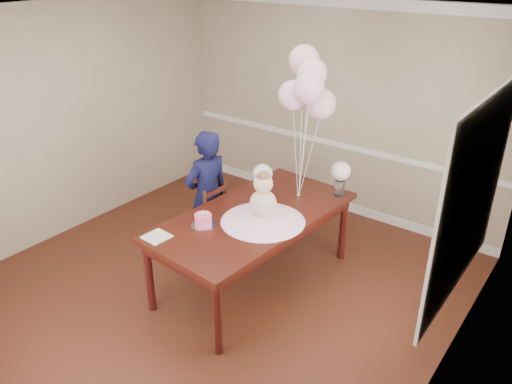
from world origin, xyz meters
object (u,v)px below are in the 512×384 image
(dining_table_top, at_px, (254,216))
(dining_chair_seat, at_px, (229,233))
(birthday_cake, at_px, (203,219))
(woman, at_px, (207,197))

(dining_table_top, bearing_deg, dining_chair_seat, 171.22)
(birthday_cake, bearing_deg, dining_chair_seat, 106.26)
(birthday_cake, xyz_separation_m, woman, (-0.46, 0.56, -0.12))
(dining_table_top, xyz_separation_m, woman, (-0.71, 0.09, -0.03))
(birthday_cake, relative_size, woman, 0.11)
(birthday_cake, distance_m, dining_chair_seat, 0.75)
(dining_table_top, distance_m, woman, 0.71)
(dining_table_top, xyz_separation_m, dining_chair_seat, (-0.41, 0.09, -0.38))
(birthday_cake, bearing_deg, dining_table_top, 62.35)
(dining_chair_seat, bearing_deg, woman, -179.85)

